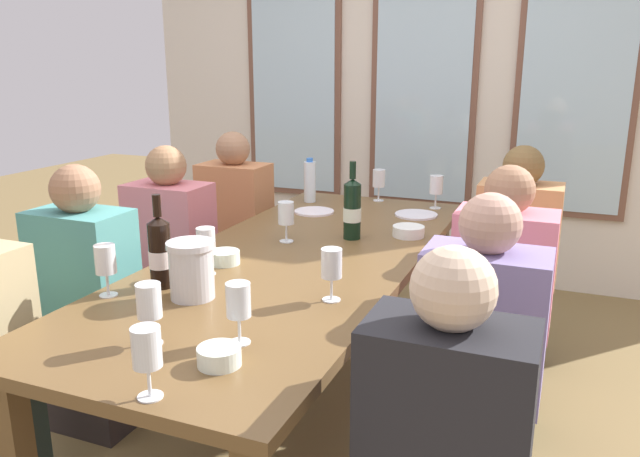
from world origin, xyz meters
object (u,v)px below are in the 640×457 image
object	(u,v)px
white_plate_1	(314,212)
wine_glass_1	(238,303)
wine_glass_4	(147,349)
wine_glass_3	(379,179)
wine_glass_7	(105,261)
seated_person_0	(88,308)
water_bottle	(310,181)
tasting_bowl_2	(219,356)
tasting_bowl_0	(224,257)
seated_person_1	(479,371)
wine_glass_6	(286,215)
seated_person_3	(515,266)
white_plate_0	(416,215)
seated_person_4	(172,266)
wine_glass_0	(332,266)
tasting_bowl_1	(408,231)
wine_bottle_0	(352,209)
seated_person_5	(500,310)
wine_glass_2	(149,302)
seated_person_2	(236,234)
metal_pitcher	(192,270)
wine_glass_8	(206,243)
wine_glass_5	(436,186)
dining_table	(296,273)
wine_bottle_1	(160,252)

from	to	relation	value
white_plate_1	wine_glass_1	world-z (taller)	wine_glass_1
wine_glass_1	wine_glass_4	xyz separation A→B (m)	(-0.05, -0.33, 0.00)
wine_glass_3	wine_glass_7	bearing A→B (deg)	-103.32
seated_person_0	water_bottle	bearing A→B (deg)	70.96
tasting_bowl_2	wine_glass_4	distance (m)	0.23
tasting_bowl_0	seated_person_1	world-z (taller)	seated_person_1
wine_glass_6	seated_person_3	bearing A→B (deg)	38.30
white_plate_0	wine_glass_4	bearing A→B (deg)	-94.48
wine_glass_7	seated_person_4	xyz separation A→B (m)	(-0.37, 0.87, -0.34)
wine_glass_3	wine_glass_0	bearing A→B (deg)	-78.78
tasting_bowl_1	tasting_bowl_0	bearing A→B (deg)	-130.91
tasting_bowl_0	wine_glass_6	bearing A→B (deg)	75.79
wine_bottle_0	seated_person_1	xyz separation A→B (m)	(0.65, -0.60, -0.35)
seated_person_3	seated_person_5	world-z (taller)	same
white_plate_1	seated_person_0	bearing A→B (deg)	-118.06
wine_glass_2	seated_person_1	bearing A→B (deg)	36.35
tasting_bowl_2	seated_person_0	size ratio (longest dim) A/B	0.10
wine_glass_2	wine_glass_6	xyz separation A→B (m)	(-0.08, 1.04, -0.00)
seated_person_2	seated_person_4	size ratio (longest dim) A/B	1.00
wine_glass_4	seated_person_2	xyz separation A→B (m)	(-0.90, 1.97, -0.34)
metal_pitcher	wine_glass_8	world-z (taller)	metal_pitcher
tasting_bowl_0	wine_glass_8	xyz separation A→B (m)	(0.01, -0.13, 0.09)
wine_glass_1	wine_glass_8	world-z (taller)	same
metal_pitcher	water_bottle	distance (m)	1.47
water_bottle	wine_glass_4	size ratio (longest dim) A/B	1.38
wine_glass_1	tasting_bowl_0	bearing A→B (deg)	123.92
tasting_bowl_1	wine_glass_1	xyz separation A→B (m)	(-0.16, -1.22, 0.09)
seated_person_2	white_plate_0	bearing A→B (deg)	-1.64
wine_glass_1	seated_person_4	size ratio (longest dim) A/B	0.16
metal_pitcher	tasting_bowl_2	xyz separation A→B (m)	(0.32, -0.37, -0.07)
tasting_bowl_2	wine_glass_5	size ratio (longest dim) A/B	0.65
wine_glass_0	seated_person_1	world-z (taller)	seated_person_1
tasting_bowl_1	seated_person_2	xyz separation A→B (m)	(-1.11, 0.41, -0.24)
metal_pitcher	tasting_bowl_1	world-z (taller)	metal_pitcher
seated_person_3	wine_glass_6	bearing A→B (deg)	-141.70
wine_bottle_0	seated_person_3	world-z (taller)	seated_person_3
wine_glass_4	wine_glass_7	world-z (taller)	same
dining_table	wine_glass_4	bearing A→B (deg)	-83.25
seated_person_3	seated_person_4	bearing A→B (deg)	-157.67
tasting_bowl_0	tasting_bowl_1	size ratio (longest dim) A/B	0.84
seated_person_5	seated_person_3	bearing A→B (deg)	90.00
tasting_bowl_0	seated_person_5	bearing A→B (deg)	25.25
white_plate_0	tasting_bowl_0	size ratio (longest dim) A/B	1.80
wine_glass_0	wine_glass_7	size ratio (longest dim) A/B	1.00
seated_person_2	metal_pitcher	bearing A→B (deg)	-65.35
dining_table	seated_person_4	distance (m)	0.82
wine_glass_1	seated_person_4	bearing A→B (deg)	133.02
wine_bottle_1	water_bottle	size ratio (longest dim) A/B	1.34
white_plate_0	seated_person_0	xyz separation A→B (m)	(-1.05, -1.17, -0.22)
white_plate_0	wine_glass_1	xyz separation A→B (m)	(-0.10, -1.61, 0.11)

